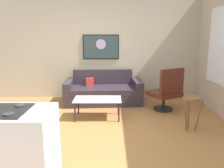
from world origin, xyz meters
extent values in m
cube|color=#AA703C|center=(0.00, 0.00, -0.02)|extent=(6.40, 6.40, 0.04)
cube|color=#BCAF94|center=(0.00, 2.42, 1.40)|extent=(6.40, 0.05, 2.80)
cube|color=#312931|center=(0.07, 1.87, 0.21)|extent=(1.61, 0.99, 0.42)
cube|color=#312931|center=(0.05, 2.23, 0.62)|extent=(1.56, 0.26, 0.39)
cube|color=#312931|center=(-0.80, 1.81, 0.29)|extent=(0.24, 0.90, 0.59)
cube|color=#312931|center=(0.94, 1.93, 0.29)|extent=(0.24, 0.90, 0.59)
cube|color=#B83028|center=(-0.28, 2.01, 0.52)|extent=(0.22, 0.15, 0.20)
cube|color=silver|center=(0.00, 0.78, 0.41)|extent=(0.97, 0.54, 0.02)
cylinder|color=#232326|center=(-0.44, 0.55, 0.20)|extent=(0.03, 0.03, 0.40)
cylinder|color=#232326|center=(0.43, 0.55, 0.20)|extent=(0.03, 0.03, 0.40)
cylinder|color=#232326|center=(-0.44, 1.00, 0.20)|extent=(0.03, 0.03, 0.40)
cylinder|color=#232326|center=(0.43, 1.00, 0.20)|extent=(0.03, 0.03, 0.40)
cylinder|color=black|center=(1.49, 1.31, 0.02)|extent=(0.44, 0.44, 0.04)
cylinder|color=black|center=(1.49, 1.31, 0.22)|extent=(0.06, 0.06, 0.36)
cube|color=#502117|center=(1.49, 1.31, 0.39)|extent=(0.84, 0.83, 0.10)
cube|color=#502117|center=(1.60, 1.10, 0.72)|extent=(0.59, 0.38, 0.56)
cylinder|color=brown|center=(1.72, 0.15, 0.60)|extent=(0.31, 0.31, 0.03)
cylinder|color=brown|center=(1.72, 0.28, 0.29)|extent=(0.04, 0.13, 0.58)
cylinder|color=brown|center=(1.60, 0.08, 0.29)|extent=(0.13, 0.10, 0.58)
cylinder|color=brown|center=(1.83, 0.08, 0.29)|extent=(0.13, 0.10, 0.58)
cylinder|color=#2D2D2D|center=(-0.70, -1.66, 0.95)|extent=(0.11, 0.11, 0.01)
cylinder|color=#2D2D2D|center=(-0.70, -1.38, 0.95)|extent=(0.11, 0.11, 0.01)
cube|color=black|center=(0.00, 2.39, 1.39)|extent=(0.96, 0.01, 0.65)
cube|color=#344544|center=(0.00, 2.38, 1.39)|extent=(0.91, 0.02, 0.60)
cylinder|color=#B9A3C9|center=(0.00, 2.37, 1.47)|extent=(0.26, 0.01, 0.26)
camera|label=1|loc=(0.30, -3.72, 1.69)|focal=36.31mm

